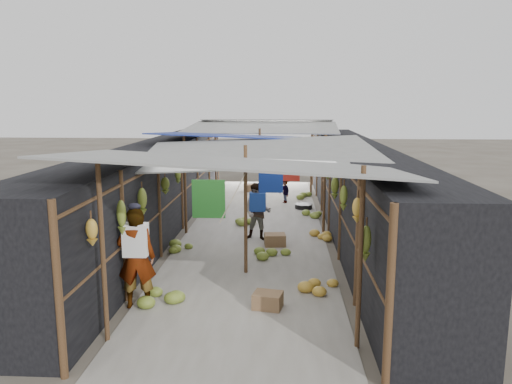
% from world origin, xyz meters
% --- Properties ---
extents(ground, '(80.00, 80.00, 0.00)m').
position_xyz_m(ground, '(0.00, 0.00, 0.00)').
color(ground, '#6B6356').
rests_on(ground, ground).
extents(aisle_slab, '(3.60, 16.00, 0.02)m').
position_xyz_m(aisle_slab, '(0.00, 6.50, 0.01)').
color(aisle_slab, '#9E998E').
rests_on(aisle_slab, ground).
extents(stall_left, '(1.40, 15.00, 2.30)m').
position_xyz_m(stall_left, '(-2.70, 6.50, 1.15)').
color(stall_left, black).
rests_on(stall_left, ground).
extents(stall_right, '(1.40, 15.00, 2.30)m').
position_xyz_m(stall_right, '(2.70, 6.50, 1.15)').
color(stall_right, black).
rests_on(stall_right, ground).
extents(crate_near, '(0.54, 0.46, 0.28)m').
position_xyz_m(crate_near, '(0.50, 1.26, 0.14)').
color(crate_near, '#8D6447').
rests_on(crate_near, ground).
extents(crate_mid, '(0.54, 0.45, 0.30)m').
position_xyz_m(crate_mid, '(0.56, 4.96, 0.15)').
color(crate_mid, '#8D6447').
rests_on(crate_mid, ground).
extents(crate_back, '(0.57, 0.53, 0.29)m').
position_xyz_m(crate_back, '(-0.49, 12.26, 0.15)').
color(crate_back, '#8D6447').
rests_on(crate_back, ground).
extents(black_basin, '(0.56, 0.56, 0.17)m').
position_xyz_m(black_basin, '(1.42, 9.19, 0.08)').
color(black_basin, black).
rests_on(black_basin, ground).
extents(vendor_elderly, '(0.69, 0.51, 1.73)m').
position_xyz_m(vendor_elderly, '(-1.70, 1.23, 0.86)').
color(vendor_elderly, white).
rests_on(vendor_elderly, ground).
extents(shopper_blue, '(0.81, 0.69, 1.45)m').
position_xyz_m(shopper_blue, '(0.12, 5.44, 0.73)').
color(shopper_blue, '#1E2F99').
rests_on(shopper_blue, ground).
extents(vendor_seated, '(0.56, 0.66, 0.89)m').
position_xyz_m(vendor_seated, '(0.79, 10.06, 0.45)').
color(vendor_seated, '#494440').
rests_on(vendor_seated, ground).
extents(market_canopy, '(5.62, 15.20, 2.77)m').
position_xyz_m(market_canopy, '(0.03, 6.82, 2.41)').
color(market_canopy, brown).
rests_on(market_canopy, ground).
extents(hanging_bananas, '(3.95, 13.81, 0.77)m').
position_xyz_m(hanging_bananas, '(-0.22, 6.93, 1.65)').
color(hanging_bananas, gold).
rests_on(hanging_bananas, ground).
extents(floor_bananas, '(3.93, 10.36, 0.34)m').
position_xyz_m(floor_bananas, '(0.04, 5.95, 0.16)').
color(floor_bananas, olive).
rests_on(floor_bananas, ground).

